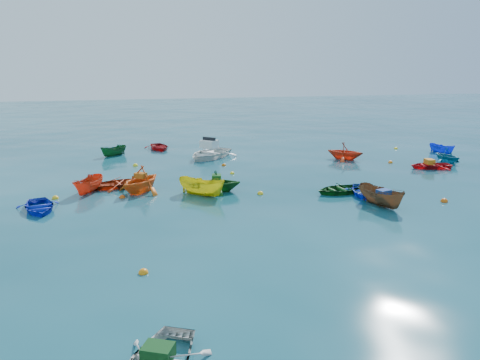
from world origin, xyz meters
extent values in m
plane|color=#093947|center=(0.00, 0.00, 0.00)|extent=(160.00, 160.00, 0.00)
imported|color=#0D22AE|center=(-11.09, 2.76, 0.00)|extent=(2.75, 3.37, 0.61)
imported|color=brown|center=(6.23, -0.65, 0.00)|extent=(1.88, 3.21, 1.17)
imported|color=#1131DB|center=(6.41, 1.38, 0.00)|extent=(2.97, 3.52, 0.62)
imported|color=orange|center=(-5.92, 5.17, 0.00)|extent=(4.07, 4.13, 1.64)
imported|color=gold|center=(-2.58, 3.58, 0.00)|extent=(2.98, 2.88, 1.17)
imported|color=#104616|center=(5.27, 2.20, 0.00)|extent=(3.19, 2.47, 0.61)
imported|color=#156687|center=(16.99, 8.26, 0.00)|extent=(2.33, 2.60, 1.23)
imported|color=#A92D0E|center=(-6.98, 6.63, 0.00)|extent=(3.57, 2.90, 0.65)
imported|color=red|center=(-8.83, 5.71, 0.00)|extent=(2.12, 2.91, 1.06)
imported|color=#124D16|center=(-1.50, 4.19, 0.00)|extent=(2.95, 2.68, 1.34)
imported|color=red|center=(14.47, 6.70, 0.00)|extent=(3.22, 2.54, 0.61)
imported|color=#1130DA|center=(18.96, 11.51, 0.00)|extent=(1.53, 2.51, 0.91)
imported|color=#A20D10|center=(-3.82, 19.07, 0.00)|extent=(2.64, 3.36, 0.63)
imported|color=red|center=(9.93, 11.06, 0.00)|extent=(3.64, 3.62, 1.45)
imported|color=#114A20|center=(-7.59, 17.00, 0.00)|extent=(2.48, 2.18, 0.93)
imported|color=white|center=(-0.21, 14.29, 0.00)|extent=(5.57, 5.60, 1.56)
cube|color=#104016|center=(-6.16, -11.62, 0.50)|extent=(0.90, 0.82, 0.35)
cube|color=navy|center=(6.27, -0.80, 0.74)|extent=(0.77, 0.66, 0.32)
cube|color=#BA5A13|center=(-5.89, 5.21, 0.97)|extent=(0.79, 0.77, 0.30)
cube|color=#134C16|center=(-1.60, 4.21, 0.84)|extent=(0.65, 0.78, 0.33)
cube|color=orange|center=(14.37, 6.72, 0.48)|extent=(0.67, 0.81, 0.36)
sphere|color=orange|center=(-6.28, -5.99, 0.00)|extent=(0.36, 0.36, 0.36)
sphere|color=yellow|center=(0.71, 3.01, 0.00)|extent=(0.36, 0.36, 0.36)
sphere|color=#DC550B|center=(9.96, -0.84, 0.00)|extent=(0.39, 0.39, 0.39)
sphere|color=yellow|center=(-10.58, 4.85, 0.00)|extent=(0.37, 0.37, 0.37)
sphere|color=#DF4C0C|center=(-6.99, 4.14, 0.00)|extent=(0.34, 0.34, 0.34)
sphere|color=yellow|center=(0.29, 8.39, 0.00)|extent=(0.30, 0.30, 0.30)
sphere|color=orange|center=(12.69, 9.01, 0.00)|extent=(0.34, 0.34, 0.34)
sphere|color=yellow|center=(-6.02, 12.55, 0.00)|extent=(0.38, 0.38, 0.38)
sphere|color=#D7600B|center=(0.28, 11.06, 0.00)|extent=(0.33, 0.33, 0.33)
sphere|color=yellow|center=(16.43, 14.28, 0.00)|extent=(0.33, 0.33, 0.33)
camera|label=1|loc=(-6.63, -21.74, 7.26)|focal=35.00mm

